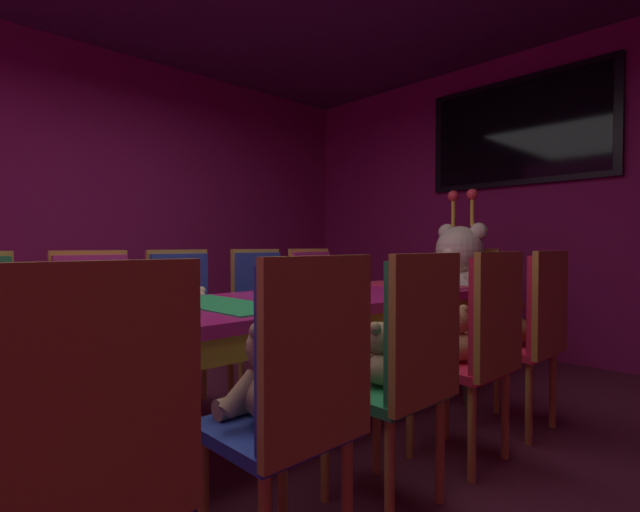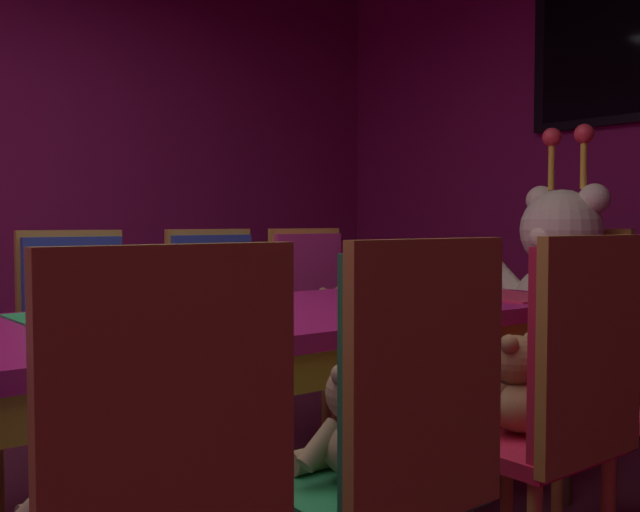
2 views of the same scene
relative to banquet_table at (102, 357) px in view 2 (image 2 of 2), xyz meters
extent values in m
cube|color=#C61E72|center=(0.00, 0.00, 0.06)|extent=(0.90, 3.46, 0.05)
cube|color=gold|center=(0.00, 0.00, -0.02)|extent=(0.88, 3.39, 0.10)
cylinder|color=#4C3826|center=(0.38, 1.56, -0.31)|extent=(0.07, 0.07, 0.69)
cylinder|color=#4C3826|center=(-0.38, 1.56, -0.31)|extent=(0.07, 0.07, 0.69)
cube|color=green|center=(0.00, 0.00, 0.09)|extent=(0.77, 0.32, 0.01)
cube|color=#E52D4C|center=(0.00, 1.47, 0.09)|extent=(0.77, 0.32, 0.01)
cube|color=#2D47B2|center=(-0.73, 0.25, -0.22)|extent=(0.40, 0.40, 0.04)
cube|color=#2D47B2|center=(-0.91, 0.25, 0.05)|extent=(0.05, 0.38, 0.50)
cube|color=gold|center=(-0.93, 0.25, 0.05)|extent=(0.03, 0.41, 0.55)
cylinder|color=gold|center=(-0.57, 0.41, -0.45)|extent=(0.04, 0.04, 0.42)
cylinder|color=gold|center=(-0.57, 0.09, -0.45)|extent=(0.04, 0.04, 0.42)
cylinder|color=gold|center=(-0.89, 0.41, -0.45)|extent=(0.04, 0.04, 0.42)
cylinder|color=gold|center=(-0.89, 0.09, -0.45)|extent=(0.04, 0.04, 0.42)
ellipsoid|color=beige|center=(-0.73, 0.25, -0.12)|extent=(0.18, 0.18, 0.15)
sphere|color=beige|center=(-0.71, 0.25, 0.02)|extent=(0.15, 0.15, 0.15)
sphere|color=#FDDCAD|center=(-0.66, 0.25, 0.01)|extent=(0.06, 0.06, 0.06)
sphere|color=beige|center=(-0.73, 0.30, 0.07)|extent=(0.06, 0.06, 0.06)
sphere|color=beige|center=(-0.73, 0.19, 0.07)|extent=(0.06, 0.06, 0.06)
cylinder|color=beige|center=(-0.69, 0.34, -0.10)|extent=(0.05, 0.13, 0.12)
cylinder|color=beige|center=(-0.69, 0.15, -0.10)|extent=(0.05, 0.13, 0.12)
cylinder|color=beige|center=(-0.61, 0.30, -0.17)|extent=(0.06, 0.14, 0.06)
cylinder|color=beige|center=(-0.61, 0.20, -0.17)|extent=(0.06, 0.14, 0.06)
cube|color=#2D47B2|center=(-0.72, 0.85, -0.22)|extent=(0.40, 0.40, 0.04)
cube|color=#2D47B2|center=(-0.90, 0.85, 0.05)|extent=(0.05, 0.38, 0.50)
cube|color=gold|center=(-0.92, 0.85, 0.05)|extent=(0.03, 0.41, 0.55)
cylinder|color=gold|center=(-0.56, 1.01, -0.45)|extent=(0.04, 0.04, 0.42)
cylinder|color=gold|center=(-0.56, 0.69, -0.45)|extent=(0.04, 0.04, 0.42)
cylinder|color=gold|center=(-0.88, 1.01, -0.45)|extent=(0.04, 0.04, 0.42)
cylinder|color=gold|center=(-0.88, 0.69, -0.45)|extent=(0.04, 0.04, 0.42)
ellipsoid|color=olive|center=(-0.72, 0.85, -0.12)|extent=(0.17, 0.17, 0.14)
sphere|color=olive|center=(-0.70, 0.85, 0.00)|extent=(0.14, 0.14, 0.14)
sphere|color=#AE7747|center=(-0.66, 0.85, -0.01)|extent=(0.05, 0.05, 0.05)
sphere|color=olive|center=(-0.72, 0.90, 0.06)|extent=(0.05, 0.05, 0.05)
sphere|color=olive|center=(-0.72, 0.80, 0.06)|extent=(0.05, 0.05, 0.05)
cylinder|color=olive|center=(-0.68, 0.94, -0.11)|extent=(0.05, 0.12, 0.12)
cylinder|color=olive|center=(-0.68, 0.77, -0.11)|extent=(0.05, 0.12, 0.12)
cylinder|color=olive|center=(-0.61, 0.90, -0.17)|extent=(0.06, 0.13, 0.06)
cylinder|color=olive|center=(-0.61, 0.81, -0.17)|extent=(0.06, 0.13, 0.06)
cube|color=#CC338C|center=(-0.73, 1.38, -0.22)|extent=(0.40, 0.40, 0.04)
cube|color=#CC338C|center=(-0.91, 1.38, 0.05)|extent=(0.05, 0.38, 0.50)
cube|color=gold|center=(-0.93, 1.38, 0.05)|extent=(0.03, 0.41, 0.55)
cylinder|color=gold|center=(-0.57, 1.54, -0.45)|extent=(0.04, 0.04, 0.42)
cylinder|color=gold|center=(-0.57, 1.22, -0.45)|extent=(0.04, 0.04, 0.42)
cylinder|color=gold|center=(-0.89, 1.54, -0.45)|extent=(0.04, 0.04, 0.42)
cylinder|color=gold|center=(-0.89, 1.22, -0.45)|extent=(0.04, 0.04, 0.42)
ellipsoid|color=#9E7247|center=(-0.73, 1.38, -0.13)|extent=(0.16, 0.16, 0.13)
sphere|color=#9E7247|center=(-0.71, 1.38, -0.01)|extent=(0.13, 0.13, 0.13)
sphere|color=tan|center=(-0.67, 1.38, -0.02)|extent=(0.05, 0.05, 0.05)
sphere|color=#9E7247|center=(-0.73, 1.43, 0.04)|extent=(0.05, 0.05, 0.05)
sphere|color=#9E7247|center=(-0.73, 1.34, 0.04)|extent=(0.05, 0.05, 0.05)
cylinder|color=#9E7247|center=(-0.69, 1.46, -0.11)|extent=(0.04, 0.11, 0.11)
cylinder|color=#9E7247|center=(-0.69, 1.30, -0.11)|extent=(0.04, 0.11, 0.11)
cylinder|color=#9E7247|center=(-0.62, 1.43, -0.17)|extent=(0.05, 0.12, 0.05)
cylinder|color=#9E7247|center=(-0.62, 1.34, -0.17)|extent=(0.05, 0.12, 0.05)
cube|color=#2D47B2|center=(0.89, -0.25, 0.05)|extent=(0.05, 0.38, 0.50)
cube|color=gold|center=(0.91, -0.25, 0.05)|extent=(0.03, 0.41, 0.55)
ellipsoid|color=tan|center=(0.71, -0.25, -0.11)|extent=(0.20, 0.20, 0.16)
sphere|color=tan|center=(0.69, -0.25, 0.04)|extent=(0.16, 0.16, 0.16)
sphere|color=tan|center=(0.64, -0.25, 0.02)|extent=(0.06, 0.06, 0.06)
sphere|color=tan|center=(0.71, -0.31, 0.10)|extent=(0.06, 0.06, 0.06)
sphere|color=tan|center=(0.71, -0.19, 0.10)|extent=(0.06, 0.06, 0.06)
cylinder|color=tan|center=(0.67, -0.35, -0.09)|extent=(0.06, 0.14, 0.13)
cylinder|color=tan|center=(0.67, -0.15, -0.09)|extent=(0.06, 0.14, 0.13)
cylinder|color=tan|center=(0.58, -0.20, -0.16)|extent=(0.07, 0.15, 0.07)
cube|color=#268C4C|center=(0.71, 0.29, -0.22)|extent=(0.40, 0.40, 0.04)
cube|color=#268C4C|center=(0.89, 0.29, 0.05)|extent=(0.05, 0.38, 0.50)
cube|color=gold|center=(0.91, 0.29, 0.05)|extent=(0.03, 0.41, 0.55)
ellipsoid|color=tan|center=(0.71, 0.29, -0.13)|extent=(0.16, 0.16, 0.13)
sphere|color=tan|center=(0.69, 0.29, -0.01)|extent=(0.13, 0.13, 0.13)
sphere|color=tan|center=(0.65, 0.29, -0.02)|extent=(0.05, 0.05, 0.05)
sphere|color=tan|center=(0.71, 0.24, 0.04)|extent=(0.05, 0.05, 0.05)
sphere|color=tan|center=(0.71, 0.34, 0.04)|extent=(0.05, 0.05, 0.05)
cylinder|color=tan|center=(0.67, 0.21, -0.11)|extent=(0.04, 0.11, 0.11)
cylinder|color=tan|center=(0.67, 0.37, -0.11)|extent=(0.04, 0.11, 0.11)
cylinder|color=tan|center=(0.60, 0.24, -0.17)|extent=(0.05, 0.12, 0.05)
cylinder|color=tan|center=(0.60, 0.33, -0.17)|extent=(0.05, 0.12, 0.05)
cube|color=red|center=(0.71, 0.85, -0.22)|extent=(0.40, 0.40, 0.04)
cube|color=red|center=(0.89, 0.85, 0.05)|extent=(0.05, 0.38, 0.50)
cube|color=gold|center=(0.91, 0.85, 0.05)|extent=(0.03, 0.41, 0.55)
cylinder|color=gold|center=(0.55, 1.01, -0.45)|extent=(0.04, 0.04, 0.42)
ellipsoid|color=#9E7247|center=(0.71, 0.85, -0.12)|extent=(0.17, 0.17, 0.13)
sphere|color=#9E7247|center=(0.70, 0.85, 0.00)|extent=(0.13, 0.13, 0.13)
sphere|color=tan|center=(0.65, 0.85, -0.01)|extent=(0.05, 0.05, 0.05)
sphere|color=#9E7247|center=(0.71, 0.80, 0.05)|extent=(0.05, 0.05, 0.05)
sphere|color=#9E7247|center=(0.71, 0.90, 0.05)|extent=(0.05, 0.05, 0.05)
cylinder|color=#9E7247|center=(0.68, 0.76, -0.11)|extent=(0.05, 0.12, 0.11)
cylinder|color=#9E7247|center=(0.68, 0.93, -0.11)|extent=(0.05, 0.12, 0.11)
cylinder|color=#9E7247|center=(0.61, 0.80, -0.17)|extent=(0.06, 0.12, 0.06)
cylinder|color=#9E7247|center=(0.61, 0.89, -0.17)|extent=(0.06, 0.12, 0.06)
cube|color=red|center=(0.73, 1.40, -0.22)|extent=(0.40, 0.40, 0.04)
cylinder|color=gold|center=(0.57, 1.56, -0.45)|extent=(0.04, 0.04, 0.42)
cylinder|color=gold|center=(0.57, 1.24, -0.45)|extent=(0.04, 0.04, 0.42)
ellipsoid|color=brown|center=(0.73, 1.40, -0.11)|extent=(0.19, 0.19, 0.15)
sphere|color=brown|center=(0.71, 1.40, 0.03)|extent=(0.15, 0.15, 0.15)
sphere|color=#99663C|center=(0.66, 1.40, 0.02)|extent=(0.06, 0.06, 0.06)
sphere|color=brown|center=(0.73, 1.34, 0.09)|extent=(0.06, 0.06, 0.06)
cylinder|color=brown|center=(0.69, 1.31, -0.10)|extent=(0.05, 0.14, 0.13)
cylinder|color=brown|center=(0.69, 1.50, -0.10)|extent=(0.05, 0.14, 0.13)
cylinder|color=brown|center=(0.60, 1.35, -0.16)|extent=(0.07, 0.14, 0.07)
cylinder|color=brown|center=(0.60, 1.45, -0.16)|extent=(0.07, 0.14, 0.07)
cube|color=red|center=(0.00, 2.15, -0.22)|extent=(0.40, 0.40, 0.04)
cube|color=red|center=(0.00, 2.33, 0.05)|extent=(0.38, 0.05, 0.50)
cube|color=gold|center=(0.00, 2.35, 0.05)|extent=(0.41, 0.03, 0.55)
cylinder|color=gold|center=(0.16, 2.31, -0.45)|extent=(0.04, 0.04, 0.42)
cylinder|color=gold|center=(0.16, 1.99, -0.45)|extent=(0.04, 0.04, 0.42)
cylinder|color=gold|center=(-0.16, 2.31, -0.45)|extent=(0.04, 0.04, 0.42)
cylinder|color=gold|center=(-0.16, 1.99, -0.45)|extent=(0.04, 0.04, 0.42)
ellipsoid|color=beige|center=(0.00, 2.15, 0.00)|extent=(0.45, 0.45, 0.36)
sphere|color=beige|center=(0.00, 2.11, 0.32)|extent=(0.36, 0.36, 0.36)
sphere|color=#FFF2C8|center=(0.00, 1.99, 0.30)|extent=(0.13, 0.13, 0.13)
sphere|color=beige|center=(0.13, 2.15, 0.46)|extent=(0.13, 0.13, 0.13)
sphere|color=beige|center=(-0.13, 2.15, 0.46)|extent=(0.13, 0.13, 0.13)
cylinder|color=beige|center=(0.22, 2.06, 0.04)|extent=(0.32, 0.12, 0.30)
cylinder|color=beige|center=(-0.22, 2.06, 0.04)|extent=(0.32, 0.12, 0.30)
cylinder|color=beige|center=(0.12, 1.86, -0.12)|extent=(0.34, 0.15, 0.15)
cylinder|color=beige|center=(-0.12, 1.86, -0.12)|extent=(0.34, 0.15, 0.15)
cylinder|color=gold|center=(0.08, 2.15, 0.62)|extent=(0.03, 0.03, 0.24)
sphere|color=#E5333F|center=(0.08, 2.15, 0.74)|extent=(0.09, 0.09, 0.09)
cylinder|color=gold|center=(-0.08, 2.15, 0.62)|extent=(0.03, 0.03, 0.24)
sphere|color=#E5333F|center=(-0.08, 2.15, 0.74)|extent=(0.09, 0.09, 0.09)
camera|label=1|loc=(1.85, -1.15, 0.36)|focal=26.21mm
camera|label=2|loc=(1.87, -0.74, 0.36)|focal=40.88mm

